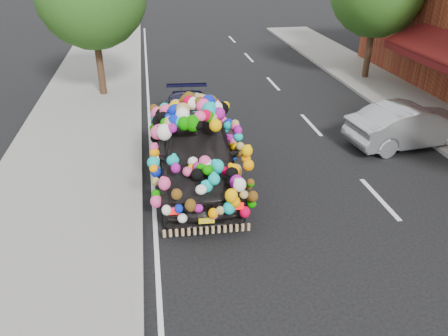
% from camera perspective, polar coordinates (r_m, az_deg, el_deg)
% --- Properties ---
extents(ground, '(100.00, 100.00, 0.00)m').
position_cam_1_polar(ground, '(10.49, 2.00, -5.78)').
color(ground, black).
rests_on(ground, ground).
extents(sidewalk, '(4.00, 60.00, 0.12)m').
position_cam_1_polar(sidewalk, '(10.58, -21.65, -7.29)').
color(sidewalk, gray).
rests_on(sidewalk, ground).
extents(kerb, '(0.15, 60.00, 0.13)m').
position_cam_1_polar(kerb, '(10.30, -10.99, -6.60)').
color(kerb, gray).
rests_on(kerb, ground).
extents(lane_markings, '(6.00, 50.00, 0.01)m').
position_cam_1_polar(lane_markings, '(11.67, 19.63, -3.77)').
color(lane_markings, silver).
rests_on(lane_markings, ground).
extents(plush_art_car, '(2.55, 5.29, 2.36)m').
position_cam_1_polar(plush_art_car, '(11.20, -3.67, 3.59)').
color(plush_art_car, black).
rests_on(plush_art_car, ground).
extents(navy_sedan, '(2.05, 4.35, 1.22)m').
position_cam_1_polar(navy_sedan, '(14.31, -4.73, 6.42)').
color(navy_sedan, black).
rests_on(navy_sedan, ground).
extents(silver_hatchback, '(4.17, 1.87, 1.33)m').
position_cam_1_polar(silver_hatchback, '(14.81, 23.27, 5.16)').
color(silver_hatchback, '#9EA1A5').
rests_on(silver_hatchback, ground).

